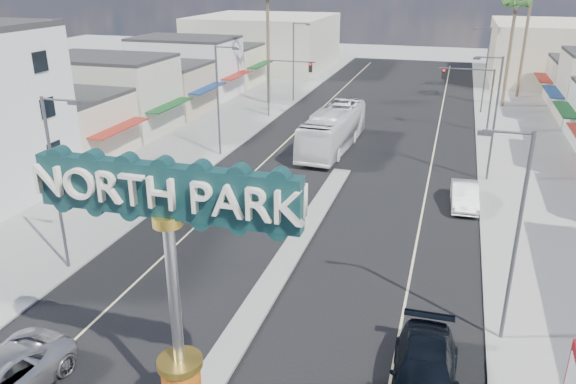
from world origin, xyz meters
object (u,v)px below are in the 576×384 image
Objects in this scene: traffic_signal_right at (472,87)px; city_bus at (333,129)px; streetlight_l_far at (295,58)px; streetlight_l_near at (57,177)px; car_parked_right at (464,195)px; gateway_sign at (171,270)px; suv_right at (424,374)px; traffic_signal_left at (285,77)px; palm_right_mid at (516,9)px; streetlight_l_mid at (220,96)px; streetlight_r_mid at (493,113)px; streetlight_r_far at (485,66)px; palm_left_far at (267,0)px; streetlight_r_near at (514,229)px.

city_bus is (-11.18, -9.47, -2.53)m from traffic_signal_right.
streetlight_l_far is (-19.62, 8.01, 0.79)m from traffic_signal_right.
streetlight_l_near is 1.93× the size of car_parked_right.
gateway_sign reaches higher than city_bus.
suv_right is at bearing -92.25° from traffic_signal_right.
traffic_signal_left is 26.91m from car_parked_right.
streetlight_l_mid is at bearing -132.03° from palm_right_mid.
palm_right_mid reaches higher than streetlight_l_mid.
palm_right_mid reaches higher than city_bus.
streetlight_l_mid reaches higher than traffic_signal_left.
streetlight_r_mid is (1.25, -13.99, 0.79)m from traffic_signal_right.
car_parked_right is at bearing 36.68° from streetlight_l_near.
streetlight_r_far is 0.74× the size of palm_right_mid.
streetlight_l_far is 0.74× the size of palm_right_mid.
palm_left_far is at bearing -167.01° from palm_right_mid.
streetlight_l_mid is at bearing -133.48° from streetlight_r_far.
streetlight_l_far is 30.32m from streetlight_r_mid.
traffic_signal_right is 39.26m from streetlight_l_near.
suv_right is at bearing -68.52° from city_bus.
traffic_signal_right is 14.10m from palm_right_mid.
palm_right_mid is 2.59× the size of car_parked_right.
streetlight_r_mid reaches higher than city_bus.
car_parked_right is at bearing -47.03° from traffic_signal_left.
streetlight_l_far is 33.97m from car_parked_right.
palm_left_far is (-2.57, 40.00, 6.43)m from streetlight_l_near.
palm_right_mid is at bearing 79.99° from car_parked_right.
streetlight_l_far is at bearing 180.00° from streetlight_r_far.
gateway_sign is 55.76m from palm_right_mid.
streetlight_l_far reaches higher than traffic_signal_right.
streetlight_l_far is (-1.25, 8.01, 0.79)m from traffic_signal_left.
palm_left_far is 1.05× the size of city_bus.
streetlight_l_mid is at bearing 180.00° from streetlight_r_mid.
traffic_signal_right is at bearing 77.67° from gateway_sign.
streetlight_r_far reaches higher than city_bus.
palm_right_mid is (2.57, 26.00, 5.54)m from streetlight_r_mid.
streetlight_l_mid and streetlight_r_mid have the same top height.
streetlight_l_mid is 1.00× the size of streetlight_r_far.
streetlight_l_near is at bearing 142.45° from gateway_sign.
palm_left_far is 1.08× the size of palm_right_mid.
streetlight_l_near is 19.08m from suv_right.
streetlight_l_near reaches higher than car_parked_right.
city_bus is at bearing 107.79° from suv_right.
city_bus is at bearing 116.88° from streetlight_r_near.
streetlight_l_mid reaches higher than traffic_signal_right.
suv_right is at bearing -96.47° from streetlight_r_mid.
streetlight_l_near is 26.14m from city_bus.
streetlight_r_mid is at bearing -84.90° from traffic_signal_right.
car_parked_right is 0.37× the size of city_bus.
palm_left_far reaches higher than streetlight_r_mid.
streetlight_l_near is 42.00m from streetlight_l_far.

